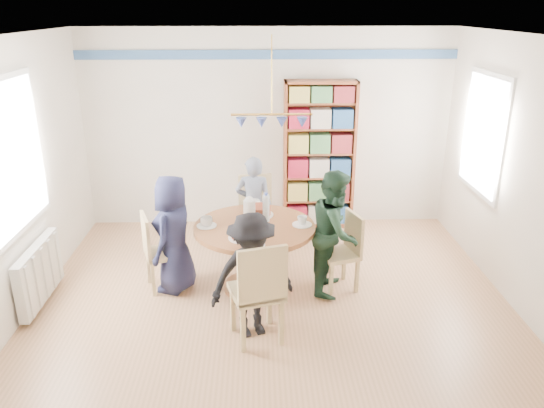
{
  "coord_description": "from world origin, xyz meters",
  "views": [
    {
      "loc": [
        -0.15,
        -4.66,
        2.95
      ],
      "look_at": [
        0.0,
        0.4,
        1.05
      ],
      "focal_mm": 35.0,
      "sensor_mm": 36.0,
      "label": 1
    }
  ],
  "objects_px": {
    "radiator": "(40,273)",
    "person_right": "(335,232)",
    "person_left": "(174,234)",
    "chair_near": "(259,289)",
    "person_near": "(252,276)",
    "chair_far": "(256,209)",
    "person_far": "(254,205)",
    "bookshelf": "(319,157)",
    "chair_right": "(345,248)",
    "dining_table": "(255,242)",
    "chair_left": "(157,248)"
  },
  "relations": [
    {
      "from": "radiator",
      "to": "person_right",
      "type": "relative_size",
      "value": 0.73
    },
    {
      "from": "radiator",
      "to": "person_left",
      "type": "bearing_deg",
      "value": 11.19
    },
    {
      "from": "chair_near",
      "to": "person_near",
      "type": "distance_m",
      "value": 0.17
    },
    {
      "from": "chair_far",
      "to": "person_left",
      "type": "bearing_deg",
      "value": -130.32
    },
    {
      "from": "person_far",
      "to": "bookshelf",
      "type": "distance_m",
      "value": 1.29
    },
    {
      "from": "chair_right",
      "to": "chair_far",
      "type": "distance_m",
      "value": 1.44
    },
    {
      "from": "person_far",
      "to": "person_near",
      "type": "relative_size",
      "value": 1.02
    },
    {
      "from": "person_right",
      "to": "bookshelf",
      "type": "distance_m",
      "value": 1.86
    },
    {
      "from": "radiator",
      "to": "bookshelf",
      "type": "bearing_deg",
      "value": 33.21
    },
    {
      "from": "person_right",
      "to": "chair_near",
      "type": "bearing_deg",
      "value": 155.63
    },
    {
      "from": "dining_table",
      "to": "chair_left",
      "type": "height_order",
      "value": "chair_left"
    },
    {
      "from": "chair_left",
      "to": "person_right",
      "type": "xyz_separation_m",
      "value": [
        1.93,
        -0.07,
        0.2
      ]
    },
    {
      "from": "chair_right",
      "to": "person_right",
      "type": "height_order",
      "value": "person_right"
    },
    {
      "from": "chair_far",
      "to": "person_left",
      "type": "relative_size",
      "value": 0.73
    },
    {
      "from": "dining_table",
      "to": "chair_near",
      "type": "height_order",
      "value": "chair_near"
    },
    {
      "from": "chair_right",
      "to": "dining_table",
      "type": "bearing_deg",
      "value": 179.55
    },
    {
      "from": "radiator",
      "to": "chair_far",
      "type": "xyz_separation_m",
      "value": [
        2.25,
        1.31,
        0.18
      ]
    },
    {
      "from": "chair_right",
      "to": "chair_far",
      "type": "relative_size",
      "value": 0.91
    },
    {
      "from": "chair_far",
      "to": "bookshelf",
      "type": "xyz_separation_m",
      "value": [
        0.87,
        0.73,
        0.48
      ]
    },
    {
      "from": "bookshelf",
      "to": "chair_right",
      "type": "bearing_deg",
      "value": -86.88
    },
    {
      "from": "dining_table",
      "to": "person_left",
      "type": "bearing_deg",
      "value": 178.75
    },
    {
      "from": "chair_far",
      "to": "person_far",
      "type": "distance_m",
      "value": 0.15
    },
    {
      "from": "chair_right",
      "to": "person_far",
      "type": "height_order",
      "value": "person_far"
    },
    {
      "from": "chair_right",
      "to": "chair_far",
      "type": "xyz_separation_m",
      "value": [
        -0.96,
        1.07,
        0.05
      ]
    },
    {
      "from": "chair_far",
      "to": "radiator",
      "type": "bearing_deg",
      "value": -149.76
    },
    {
      "from": "radiator",
      "to": "person_near",
      "type": "distance_m",
      "value": 2.31
    },
    {
      "from": "chair_left",
      "to": "chair_right",
      "type": "height_order",
      "value": "chair_left"
    },
    {
      "from": "chair_right",
      "to": "person_right",
      "type": "distance_m",
      "value": 0.24
    },
    {
      "from": "chair_left",
      "to": "chair_near",
      "type": "bearing_deg",
      "value": -43.47
    },
    {
      "from": "person_right",
      "to": "person_near",
      "type": "relative_size",
      "value": 1.11
    },
    {
      "from": "chair_right",
      "to": "bookshelf",
      "type": "relative_size",
      "value": 0.42
    },
    {
      "from": "chair_far",
      "to": "chair_near",
      "type": "xyz_separation_m",
      "value": [
        0.02,
        -2.08,
        0.04
      ]
    },
    {
      "from": "dining_table",
      "to": "person_left",
      "type": "distance_m",
      "value": 0.87
    },
    {
      "from": "dining_table",
      "to": "bookshelf",
      "type": "relative_size",
      "value": 0.64
    },
    {
      "from": "chair_right",
      "to": "person_far",
      "type": "xyz_separation_m",
      "value": [
        -0.99,
        0.95,
        0.15
      ]
    },
    {
      "from": "bookshelf",
      "to": "person_far",
      "type": "bearing_deg",
      "value": -136.73
    },
    {
      "from": "chair_left",
      "to": "chair_far",
      "type": "distance_m",
      "value": 1.5
    },
    {
      "from": "radiator",
      "to": "person_near",
      "type": "xyz_separation_m",
      "value": [
        2.21,
        -0.62,
        0.26
      ]
    },
    {
      "from": "chair_right",
      "to": "person_near",
      "type": "distance_m",
      "value": 1.33
    },
    {
      "from": "person_right",
      "to": "person_near",
      "type": "xyz_separation_m",
      "value": [
        -0.89,
        -0.83,
        -0.07
      ]
    },
    {
      "from": "person_left",
      "to": "person_right",
      "type": "relative_size",
      "value": 0.96
    },
    {
      "from": "chair_left",
      "to": "person_left",
      "type": "height_order",
      "value": "person_left"
    },
    {
      "from": "chair_far",
      "to": "person_right",
      "type": "distance_m",
      "value": 1.4
    },
    {
      "from": "chair_near",
      "to": "bookshelf",
      "type": "bearing_deg",
      "value": 73.29
    },
    {
      "from": "person_near",
      "to": "bookshelf",
      "type": "relative_size",
      "value": 0.6
    },
    {
      "from": "person_left",
      "to": "chair_near",
      "type": "bearing_deg",
      "value": 59.31
    },
    {
      "from": "dining_table",
      "to": "person_left",
      "type": "height_order",
      "value": "person_left"
    },
    {
      "from": "person_near",
      "to": "chair_far",
      "type": "bearing_deg",
      "value": 69.22
    },
    {
      "from": "chair_near",
      "to": "bookshelf",
      "type": "height_order",
      "value": "bookshelf"
    },
    {
      "from": "person_near",
      "to": "bookshelf",
      "type": "bearing_deg",
      "value": 51.62
    }
  ]
}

